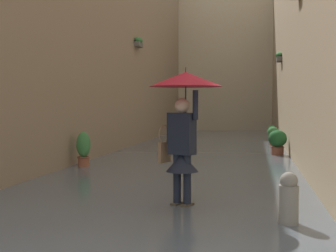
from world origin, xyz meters
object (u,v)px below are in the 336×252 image
(person_wading, at_px, (184,108))
(potted_plant_mid_left, at_px, (278,142))
(potted_plant_near_left, at_px, (272,133))
(mooring_bollard, at_px, (289,201))
(potted_plant_near_right, at_px, (84,149))
(potted_plant_far_left, at_px, (273,135))

(person_wading, relative_size, potted_plant_mid_left, 2.61)
(potted_plant_near_left, relative_size, mooring_bollard, 0.98)
(potted_plant_mid_left, bearing_deg, mooring_bollard, 88.15)
(potted_plant_near_right, bearing_deg, potted_plant_mid_left, -143.46)
(potted_plant_far_left, xyz_separation_m, potted_plant_mid_left, (0.00, 3.57, 0.02))
(potted_plant_near_right, bearing_deg, potted_plant_near_left, -116.59)
(potted_plant_mid_left, bearing_deg, person_wading, 77.16)
(potted_plant_far_left, relative_size, potted_plant_near_left, 1.07)
(person_wading, relative_size, mooring_bollard, 2.94)
(potted_plant_mid_left, xyz_separation_m, mooring_bollard, (0.28, 8.61, -0.11))
(person_wading, bearing_deg, potted_plant_near_left, -97.40)
(potted_plant_near_right, xyz_separation_m, potted_plant_mid_left, (-4.91, -3.64, -0.02))
(potted_plant_mid_left, xyz_separation_m, potted_plant_near_left, (-0.06, -6.28, -0.09))
(person_wading, xyz_separation_m, mooring_bollard, (-1.49, 0.86, -1.19))
(potted_plant_mid_left, distance_m, mooring_bollard, 8.62)
(potted_plant_mid_left, bearing_deg, potted_plant_far_left, -90.06)
(potted_plant_far_left, bearing_deg, person_wading, 81.12)
(potted_plant_near_right, bearing_deg, potted_plant_far_left, -124.27)
(potted_plant_near_left, xyz_separation_m, mooring_bollard, (0.33, 14.89, -0.02))
(potted_plant_near_right, distance_m, mooring_bollard, 6.80)
(potted_plant_near_right, relative_size, potted_plant_mid_left, 1.12)
(potted_plant_far_left, bearing_deg, mooring_bollard, 88.68)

